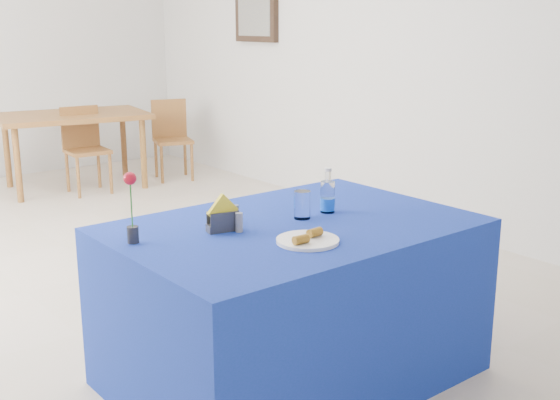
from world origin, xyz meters
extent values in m
plane|color=beige|center=(0.00, 0.00, 0.00)|extent=(7.00, 7.00, 0.00)
plane|color=silver|center=(2.50, 0.00, 1.40)|extent=(0.00, 7.00, 7.00)
cube|color=black|center=(2.47, 1.60, 1.70)|extent=(0.06, 0.64, 0.52)
cube|color=#998C66|center=(2.44, 1.60, 1.70)|extent=(0.02, 0.52, 0.40)
cylinder|color=white|center=(-0.07, -2.11, 0.77)|extent=(0.26, 0.26, 0.01)
cylinder|color=white|center=(0.15, -1.82, 0.82)|extent=(0.08, 0.08, 0.13)
cylinder|color=gray|center=(-0.20, -1.81, 0.80)|extent=(0.03, 0.03, 0.08)
cylinder|color=slate|center=(-0.14, -1.70, 0.80)|extent=(0.03, 0.03, 0.08)
cube|color=navy|center=(0.06, -1.86, 0.38)|extent=(1.60, 1.10, 0.76)
cylinder|color=silver|center=(0.32, -1.82, 0.83)|extent=(0.07, 0.07, 0.15)
cylinder|color=blue|center=(0.32, -1.82, 0.80)|extent=(0.07, 0.07, 0.06)
cylinder|color=white|center=(0.32, -1.82, 0.94)|extent=(0.03, 0.03, 0.05)
cylinder|color=silver|center=(0.32, -1.82, 0.97)|extent=(0.03, 0.03, 0.01)
cube|color=#3E3D43|center=(-0.25, -1.76, 0.78)|extent=(0.15, 0.09, 0.03)
cube|color=#353539|center=(-0.26, -1.79, 0.81)|extent=(0.13, 0.03, 0.09)
cube|color=#39393E|center=(-0.25, -1.74, 0.81)|extent=(0.13, 0.03, 0.09)
cube|color=yellow|center=(-0.25, -1.76, 0.85)|extent=(0.16, 0.02, 0.16)
cylinder|color=#232327|center=(-0.63, -1.67, 0.80)|extent=(0.05, 0.05, 0.07)
cylinder|color=#1A691E|center=(-0.63, -1.67, 0.91)|extent=(0.01, 0.01, 0.22)
sphere|color=#B30B1F|center=(-0.63, -1.67, 1.03)|extent=(0.05, 0.05, 0.05)
cube|color=#94562B|center=(0.86, 2.51, 0.73)|extent=(1.56, 1.16, 0.05)
cylinder|color=olive|center=(0.20, 2.28, 0.35)|extent=(0.06, 0.06, 0.71)
cylinder|color=brown|center=(1.38, 2.06, 0.35)|extent=(0.06, 0.06, 0.71)
cylinder|color=brown|center=(0.33, 2.97, 0.35)|extent=(0.06, 0.06, 0.71)
cylinder|color=brown|center=(1.51, 2.75, 0.35)|extent=(0.06, 0.06, 0.71)
cylinder|color=#94612B|center=(0.69, 2.07, 0.20)|extent=(0.03, 0.03, 0.40)
cylinder|color=#94612B|center=(1.01, 2.05, 0.20)|extent=(0.03, 0.03, 0.40)
cylinder|color=#94612B|center=(0.72, 2.39, 0.20)|extent=(0.03, 0.03, 0.40)
cylinder|color=#94612B|center=(1.04, 2.37, 0.20)|extent=(0.03, 0.03, 0.40)
cube|color=#94612B|center=(0.87, 2.22, 0.41)|extent=(0.40, 0.40, 0.04)
cube|color=#94612B|center=(0.88, 2.39, 0.63)|extent=(0.38, 0.06, 0.41)
cylinder|color=#94612B|center=(1.63, 2.14, 0.20)|extent=(0.03, 0.03, 0.40)
cylinder|color=#94612B|center=(1.93, 2.03, 0.20)|extent=(0.03, 0.03, 0.40)
cylinder|color=#94612B|center=(1.73, 2.44, 0.20)|extent=(0.03, 0.03, 0.40)
cylinder|color=#94612B|center=(2.03, 2.34, 0.20)|extent=(0.03, 0.03, 0.40)
cube|color=#94612B|center=(1.83, 2.24, 0.41)|extent=(0.47, 0.47, 0.04)
cube|color=#94612B|center=(1.88, 2.40, 0.63)|extent=(0.37, 0.15, 0.41)
cylinder|color=#C68C1B|center=(-0.13, -2.15, 0.79)|extent=(0.07, 0.04, 0.04)
cylinder|color=beige|center=(-0.10, -2.15, 0.79)|extent=(0.01, 0.03, 0.03)
cylinder|color=#C68C1B|center=(-0.02, -2.11, 0.79)|extent=(0.07, 0.04, 0.04)
cylinder|color=beige|center=(0.01, -2.11, 0.79)|extent=(0.01, 0.03, 0.03)
camera|label=1|loc=(-1.89, -4.19, 1.65)|focal=45.00mm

